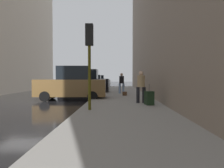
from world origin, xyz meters
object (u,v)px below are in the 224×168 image
at_px(traffic_light, 89,48).
at_px(rolling_suitcase, 149,98).
at_px(parked_gray_coupe, 91,83).
at_px(duffel_bag, 125,94).
at_px(pedestrian_in_jeans, 122,82).
at_px(parked_black_suv, 85,82).
at_px(parked_bronze_suv, 72,85).
at_px(parked_silver_sedan, 96,82).
at_px(fire_hydrant, 103,89).
at_px(pedestrian_in_tan_coat, 141,85).

distance_m(traffic_light, rolling_suitcase, 3.96).
distance_m(parked_gray_coupe, duffel_bag, 9.89).
distance_m(traffic_light, pedestrian_in_jeans, 9.53).
bearing_deg(parked_black_suv, parked_bronze_suv, -90.00).
height_order(pedestrian_in_jeans, duffel_bag, pedestrian_in_jeans).
height_order(traffic_light, duffel_bag, traffic_light).
xyz_separation_m(parked_silver_sedan, duffel_bag, (3.59, -15.38, -0.56)).
xyz_separation_m(parked_bronze_suv, fire_hydrant, (1.80, 4.79, -0.54)).
xyz_separation_m(fire_hydrant, rolling_suitcase, (2.81, -8.39, -0.01)).
bearing_deg(duffel_bag, parked_silver_sedan, 103.15).
relative_size(parked_bronze_suv, traffic_light, 1.30).
relative_size(parked_black_suv, duffel_bag, 10.51).
bearing_deg(pedestrian_in_jeans, parked_bronze_suv, -130.82).
bearing_deg(fire_hydrant, parked_silver_sedan, 98.22).
relative_size(parked_gray_coupe, duffel_bag, 9.57).
relative_size(parked_bronze_suv, duffel_bag, 10.61).
distance_m(fire_hydrant, duffel_bag, 3.40).
xyz_separation_m(parked_silver_sedan, pedestrian_in_tan_coat, (4.30, -20.10, 0.26)).
xyz_separation_m(parked_bronze_suv, duffel_bag, (3.59, 1.91, -0.74)).
bearing_deg(duffel_bag, parked_bronze_suv, -152.07).
xyz_separation_m(parked_gray_coupe, traffic_light, (1.85, -16.42, 1.91)).
height_order(parked_bronze_suv, pedestrian_in_jeans, parked_bronze_suv).
bearing_deg(fire_hydrant, parked_black_suv, 149.13).
xyz_separation_m(parked_black_suv, pedestrian_in_tan_coat, (4.30, -8.69, 0.07)).
bearing_deg(parked_gray_coupe, traffic_light, -83.56).
height_order(parked_gray_coupe, pedestrian_in_jeans, pedestrian_in_jeans).
height_order(parked_silver_sedan, pedestrian_in_jeans, pedestrian_in_jeans).
bearing_deg(parked_black_suv, rolling_suitcase, -64.00).
relative_size(pedestrian_in_tan_coat, rolling_suitcase, 1.64).
xyz_separation_m(parked_silver_sedan, traffic_light, (1.85, -22.59, 1.91)).
bearing_deg(parked_bronze_suv, fire_hydrant, 69.38).
distance_m(parked_bronze_suv, parked_black_suv, 5.87).
bearing_deg(traffic_light, rolling_suitcase, 31.89).
bearing_deg(parked_gray_coupe, pedestrian_in_jeans, -64.53).
relative_size(parked_black_suv, fire_hydrant, 6.57).
bearing_deg(traffic_light, parked_gray_coupe, 96.44).
relative_size(parked_silver_sedan, traffic_light, 1.17).
bearing_deg(rolling_suitcase, parked_gray_coupe, 107.43).
bearing_deg(traffic_light, pedestrian_in_tan_coat, 45.57).
xyz_separation_m(parked_bronze_suv, parked_silver_sedan, (0.00, 17.28, -0.18)).
height_order(parked_bronze_suv, duffel_bag, parked_bronze_suv).
bearing_deg(rolling_suitcase, duffel_bag, 100.52).
distance_m(traffic_light, duffel_bag, 7.82).
xyz_separation_m(parked_black_suv, traffic_light, (1.85, -11.18, 1.73)).
bearing_deg(fire_hydrant, traffic_light, -89.72).
xyz_separation_m(pedestrian_in_tan_coat, rolling_suitcase, (0.32, -0.77, -0.61)).
bearing_deg(parked_black_suv, parked_silver_sedan, 90.00).
height_order(parked_bronze_suv, parked_gray_coupe, parked_bronze_suv).
height_order(pedestrian_in_tan_coat, rolling_suitcase, pedestrian_in_tan_coat).
relative_size(parked_black_suv, rolling_suitcase, 4.45).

